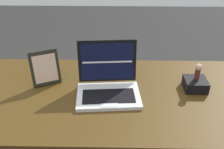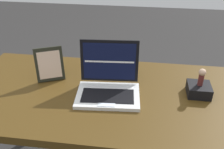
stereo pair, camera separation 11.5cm
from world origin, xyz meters
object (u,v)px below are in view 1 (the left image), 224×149
at_px(laptop_front, 108,85).
at_px(figurine, 198,71).
at_px(figurine_stand, 195,84).
at_px(photo_frame, 45,68).

height_order(laptop_front, figurine, laptop_front).
bearing_deg(figurine_stand, laptop_front, -173.51).
bearing_deg(figurine_stand, photo_frame, 177.32).
xyz_separation_m(laptop_front, figurine_stand, (0.43, 0.05, -0.02)).
xyz_separation_m(laptop_front, photo_frame, (-0.31, 0.08, 0.04)).
relative_size(figurine_stand, figurine, 1.25).
height_order(photo_frame, figurine, photo_frame).
xyz_separation_m(figurine_stand, figurine, (0.00, 0.00, 0.07)).
relative_size(laptop_front, photo_frame, 1.75).
bearing_deg(photo_frame, figurine_stand, -2.68).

